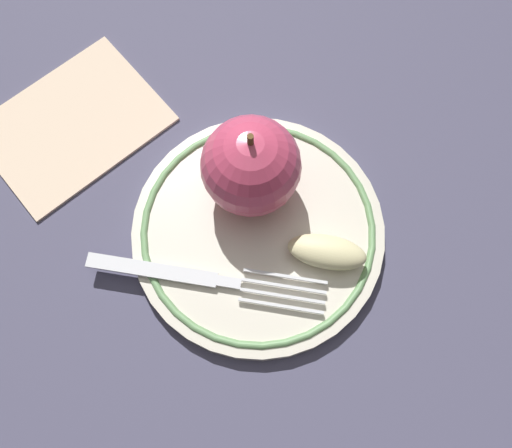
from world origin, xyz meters
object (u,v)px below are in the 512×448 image
(napkin_folded, at_px, (74,121))
(apple_slice_front, at_px, (327,252))
(fork, at_px, (198,277))
(plate, at_px, (256,235))
(apple_red_whole, at_px, (251,166))

(napkin_folded, bearing_deg, apple_slice_front, -178.40)
(fork, xyz_separation_m, napkin_folded, (0.18, -0.06, -0.01))
(plate, xyz_separation_m, apple_slice_front, (-0.06, -0.01, 0.02))
(fork, bearing_deg, plate, 49.32)
(apple_red_whole, xyz_separation_m, apple_slice_front, (-0.08, 0.02, -0.03))
(napkin_folded, bearing_deg, plate, 178.34)
(apple_red_whole, relative_size, fork, 0.48)
(apple_red_whole, bearing_deg, fork, 94.06)
(apple_slice_front, height_order, napkin_folded, apple_slice_front)
(plate, bearing_deg, apple_red_whole, -52.53)
(plate, distance_m, apple_red_whole, 0.06)
(apple_red_whole, distance_m, napkin_folded, 0.18)
(fork, height_order, napkin_folded, fork)
(apple_slice_front, bearing_deg, fork, -158.94)
(apple_red_whole, bearing_deg, napkin_folded, 8.87)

